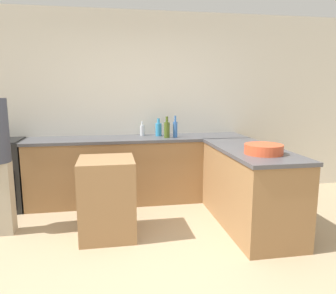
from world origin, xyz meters
TOP-DOWN VIEW (x-y plane):
  - ground_plane at (0.00, 0.00)m, footprint 14.00×14.00m
  - wall_back at (0.00, 2.25)m, footprint 8.00×0.06m
  - counter_back at (0.00, 1.92)m, footprint 3.08×0.63m
  - counter_peninsula at (1.19, 0.82)m, footprint 0.69×1.63m
  - island_table at (-0.45, 0.81)m, footprint 0.59×0.60m
  - mixing_bowl at (1.18, 0.49)m, footprint 0.40×0.40m
  - water_bottle_blue at (0.51, 1.83)m, footprint 0.06×0.06m
  - olive_oil_bottle at (0.38, 1.81)m, footprint 0.08×0.08m
  - dish_soap_bottle at (0.29, 2.01)m, footprint 0.09×0.09m
  - vinegar_bottle_clear at (0.07, 2.09)m, footprint 0.07×0.07m

SIDE VIEW (x-z plane):
  - ground_plane at x=0.00m, z-range 0.00..0.00m
  - island_table at x=-0.45m, z-range 0.00..0.86m
  - counter_back at x=0.00m, z-range 0.00..0.92m
  - counter_peninsula at x=1.19m, z-range 0.00..0.92m
  - mixing_bowl at x=1.18m, z-range 0.92..1.03m
  - vinegar_bottle_clear at x=0.07m, z-range 0.90..1.11m
  - dish_soap_bottle at x=0.29m, z-range 0.90..1.15m
  - olive_oil_bottle at x=0.38m, z-range 0.89..1.19m
  - water_bottle_blue at x=0.51m, z-range 0.89..1.20m
  - wall_back at x=0.00m, z-range 0.00..2.70m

